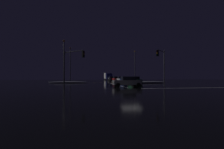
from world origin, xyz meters
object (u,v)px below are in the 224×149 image
at_px(traffic_signal_nw, 72,61).
at_px(streetlamp_left_far, 70,62).
at_px(sedan_white, 111,79).
at_px(sedan_green, 134,80).
at_px(sedan_silver, 121,79).
at_px(sedan_gray_crossing, 127,82).
at_px(sedan_blue, 125,80).
at_px(traffic_signal_ne, 162,61).
at_px(sedan_red, 116,79).
at_px(box_truck, 108,76).
at_px(sedan_black, 112,79).
at_px(streetlamp_right_far, 135,64).
at_px(streetlamp_left_near, 64,59).

relative_size(traffic_signal_nw, streetlamp_left_far, 0.58).
distance_m(sedan_white, streetlamp_left_far, 18.71).
bearing_deg(sedan_white, sedan_green, -90.45).
xyz_separation_m(sedan_silver, sedan_gray_crossing, (-3.58, -19.93, 0.00)).
relative_size(sedan_blue, traffic_signal_ne, 0.65).
xyz_separation_m(sedan_gray_crossing, traffic_signal_nw, (-8.47, 4.10, 3.42)).
height_order(sedan_green, sedan_red, same).
bearing_deg(traffic_signal_nw, box_truck, 73.80).
bearing_deg(sedan_green, sedan_black, 90.96).
bearing_deg(traffic_signal_ne, traffic_signal_nw, -178.75).
xyz_separation_m(sedan_blue, streetlamp_left_far, (-13.86, 12.58, 5.10)).
bearing_deg(sedan_green, streetlamp_right_far, 72.37).
bearing_deg(sedan_silver, sedan_gray_crossing, -100.19).
distance_m(traffic_signal_nw, streetlamp_left_far, 22.79).
bearing_deg(streetlamp_left_near, sedan_gray_crossing, -45.36).
distance_m(sedan_red, box_truck, 19.79).
xyz_separation_m(sedan_silver, traffic_signal_ne, (4.25, -15.47, 3.72)).
distance_m(sedan_gray_crossing, streetlamp_right_far, 28.81).
bearing_deg(sedan_silver, sedan_green, -90.56).
distance_m(sedan_blue, streetlamp_left_near, 14.95).
distance_m(sedan_silver, traffic_signal_ne, 16.47).
height_order(sedan_silver, sedan_red, same).
relative_size(sedan_black, traffic_signal_nw, 0.71).
height_order(traffic_signal_nw, streetlamp_left_near, streetlamp_left_near).
relative_size(sedan_green, traffic_signal_nw, 0.71).
distance_m(sedan_silver, streetlamp_right_far, 10.29).
height_order(sedan_blue, sedan_red, same).
bearing_deg(sedan_red, box_truck, 89.23).
xyz_separation_m(sedan_blue, streetlamp_right_far, (6.34, 12.58, 4.83)).
bearing_deg(streetlamp_left_near, sedan_black, 57.42).
bearing_deg(traffic_signal_nw, sedan_white, 70.08).
bearing_deg(streetlamp_right_far, sedan_gray_crossing, -109.76).
bearing_deg(streetlamp_left_near, sedan_red, 46.93).
height_order(sedan_blue, sedan_white, same).
bearing_deg(streetlamp_left_near, traffic_signal_nw, -72.20).
xyz_separation_m(sedan_black, sedan_gray_crossing, (-3.05, -32.08, 0.00)).
xyz_separation_m(sedan_red, traffic_signal_ne, (4.60, -21.07, 3.72)).
bearing_deg(sedan_green, sedan_silver, 89.44).
height_order(sedan_red, sedan_black, same).
height_order(sedan_blue, box_truck, box_truck).
bearing_deg(traffic_signal_nw, streetlamp_left_far, 95.37).
xyz_separation_m(sedan_blue, traffic_signal_ne, (4.57, -9.69, 3.72)).
xyz_separation_m(sedan_red, box_truck, (0.27, 19.77, 0.91)).
height_order(sedan_gray_crossing, traffic_signal_ne, traffic_signal_ne).
relative_size(sedan_red, sedan_white, 1.00).
relative_size(sedan_white, traffic_signal_ne, 0.65).
xyz_separation_m(sedan_blue, traffic_signal_nw, (-11.73, -10.05, 3.42)).
bearing_deg(sedan_gray_crossing, streetlamp_left_far, 111.62).
bearing_deg(traffic_signal_nw, streetlamp_left_near, 107.80).
distance_m(streetlamp_left_near, streetlamp_right_far, 25.77).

